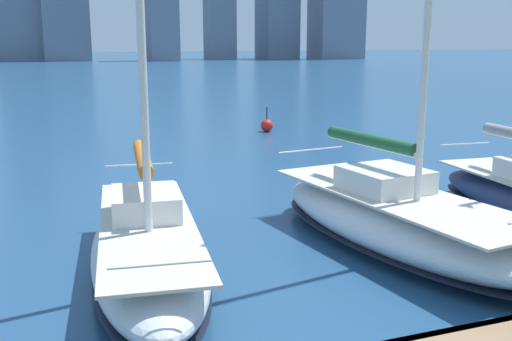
{
  "coord_description": "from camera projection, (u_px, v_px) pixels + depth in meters",
  "views": [
    {
      "loc": [
        4.81,
        5.6,
        4.97
      ],
      "look_at": [
        0.3,
        -6.39,
        2.2
      ],
      "focal_mm": 42.0,
      "sensor_mm": 36.0,
      "label": 1
    }
  ],
  "objects": [
    {
      "name": "channel_buoy",
      "position": [
        267.0,
        125.0,
        33.57
      ],
      "size": [
        0.7,
        0.7,
        1.4
      ],
      "color": "red",
      "rests_on": "ground"
    },
    {
      "name": "sailboat_forest",
      "position": [
        396.0,
        217.0,
        14.64
      ],
      "size": [
        4.04,
        8.97,
        12.11
      ],
      "color": "silver",
      "rests_on": "ground"
    },
    {
      "name": "sailboat_orange",
      "position": [
        148.0,
        244.0,
        12.77
      ],
      "size": [
        3.45,
        8.61,
        13.1
      ],
      "color": "silver",
      "rests_on": "ground"
    }
  ]
}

